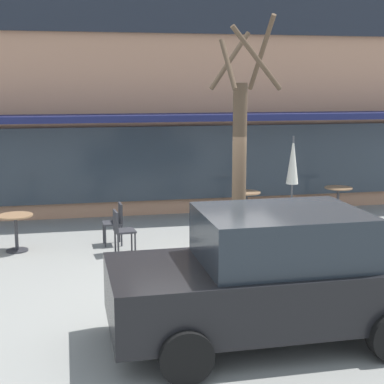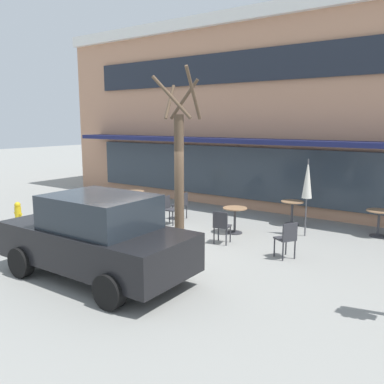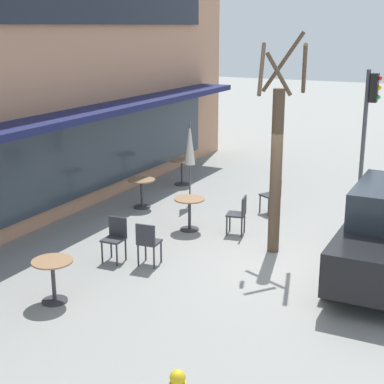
% 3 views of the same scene
% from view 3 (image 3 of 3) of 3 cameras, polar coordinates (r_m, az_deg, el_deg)
% --- Properties ---
extents(ground_plane, '(80.00, 80.00, 0.00)m').
position_cam_3_polar(ground_plane, '(11.82, 9.86, -7.14)').
color(ground_plane, gray).
extents(cafe_table_near_wall, '(0.70, 0.70, 0.76)m').
position_cam_3_polar(cafe_table_near_wall, '(10.33, -13.33, -7.73)').
color(cafe_table_near_wall, '#333338').
rests_on(cafe_table_near_wall, ground).
extents(cafe_table_streetside, '(0.70, 0.70, 0.76)m').
position_cam_3_polar(cafe_table_streetside, '(17.40, -0.98, 2.37)').
color(cafe_table_streetside, '#333338').
rests_on(cafe_table_streetside, ground).
extents(cafe_table_by_tree, '(0.70, 0.70, 0.76)m').
position_cam_3_polar(cafe_table_by_tree, '(13.51, -0.25, -1.63)').
color(cafe_table_by_tree, '#333338').
rests_on(cafe_table_by_tree, ground).
extents(cafe_table_mid_patio, '(0.70, 0.70, 0.76)m').
position_cam_3_polar(cafe_table_mid_patio, '(15.23, -4.90, 0.35)').
color(cafe_table_mid_patio, '#333338').
rests_on(cafe_table_mid_patio, ground).
extents(patio_umbrella_green_folded, '(0.28, 0.28, 2.20)m').
position_cam_3_polar(patio_umbrella_green_folded, '(15.17, -0.21, 4.66)').
color(patio_umbrella_green_folded, '#4C4C51').
rests_on(patio_umbrella_green_folded, ground).
extents(cafe_chair_0, '(0.47, 0.47, 0.89)m').
position_cam_3_polar(cafe_chair_0, '(13.25, 4.60, -1.98)').
color(cafe_chair_0, '#333338').
rests_on(cafe_chair_0, ground).
extents(cafe_chair_1, '(0.42, 0.42, 0.89)m').
position_cam_3_polar(cafe_chair_1, '(11.87, -7.44, -4.23)').
color(cafe_chair_1, '#333338').
rests_on(cafe_chair_1, ground).
extents(cafe_chair_2, '(0.55, 0.55, 0.89)m').
position_cam_3_polar(cafe_chair_2, '(14.90, 7.79, -0.06)').
color(cafe_chair_2, '#333338').
rests_on(cafe_chair_2, ground).
extents(cafe_chair_3, '(0.44, 0.44, 0.89)m').
position_cam_3_polar(cafe_chair_3, '(11.53, -4.31, -4.73)').
color(cafe_chair_3, '#333338').
rests_on(cafe_chair_3, ground).
extents(street_tree, '(1.09, 1.11, 4.47)m').
position_cam_3_polar(street_tree, '(11.98, 8.23, 3.18)').
color(street_tree, brown).
rests_on(street_tree, ground).
extents(traffic_light_pole, '(0.26, 0.44, 3.40)m').
position_cam_3_polar(traffic_light_pole, '(17.42, 16.83, 7.67)').
color(traffic_light_pole, '#47474C').
rests_on(traffic_light_pole, ground).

